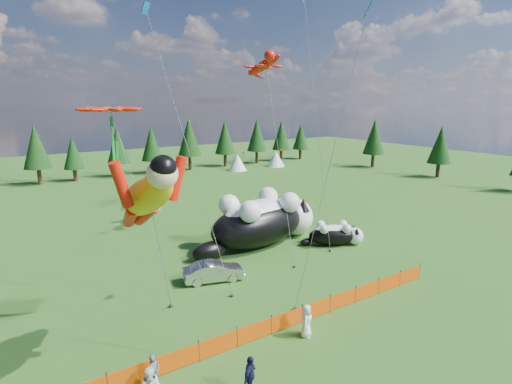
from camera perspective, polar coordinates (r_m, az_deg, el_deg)
ground at (r=24.17m, az=-0.02°, el=-15.75°), size 160.00×160.00×0.00m
safety_fence at (r=21.79m, az=4.47°, el=-17.73°), size 22.06×0.06×1.10m
tree_line at (r=64.32m, az=-22.36°, el=5.20°), size 90.00×4.00×8.00m
festival_tents at (r=62.88m, az=-11.41°, el=3.37°), size 50.00×3.20×2.80m
cat_large at (r=32.74m, az=1.08°, el=-3.99°), size 12.02×5.42×4.35m
cat_small at (r=33.52m, az=11.28°, el=-5.92°), size 4.89×3.53×1.92m
car at (r=26.83m, az=-6.05°, el=-11.23°), size 4.19×2.40×1.31m
spectator_a at (r=18.38m, az=-14.35°, el=-23.65°), size 0.67×0.59×1.55m
spectator_c at (r=17.55m, az=-0.86°, el=-24.81°), size 1.13×1.01×1.73m
spectator_e at (r=21.12m, az=7.22°, el=-17.80°), size 0.98×0.94×1.70m
superhero_kite at (r=17.35m, az=-15.37°, el=-0.55°), size 5.05×6.79×10.49m
gecko_kite at (r=36.88m, az=1.11°, el=17.63°), size 5.94×13.12×17.91m
flower_kite at (r=20.75m, az=-20.05°, el=10.58°), size 3.96×7.10×12.26m
diamond_kite_a at (r=26.79m, az=-14.78°, el=21.89°), size 2.86×6.43×18.18m
diamond_kite_b at (r=34.01m, az=7.17°, el=23.53°), size 0.83×4.96×20.13m
diamond_kite_c at (r=22.68m, az=15.27°, el=22.35°), size 4.04×1.46×16.97m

